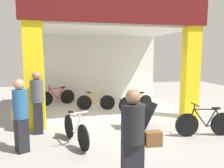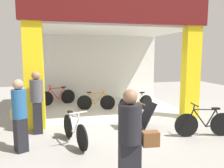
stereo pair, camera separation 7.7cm
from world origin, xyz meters
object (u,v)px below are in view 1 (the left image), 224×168
at_px(bicycle_inside_2, 57,97).
at_px(bicycle_parked_0, 205,123).
at_px(bicycle_parked_1, 75,130).
at_px(bicycle_inside_0, 96,102).
at_px(sandwich_board_sign, 141,115).
at_px(bicycle_inside_1, 136,103).
at_px(pedestrian_1, 37,101).
at_px(pedestrian_3, 134,139).
at_px(pedestrian_2, 20,115).

bearing_deg(bicycle_inside_2, bicycle_parked_0, -51.42).
bearing_deg(bicycle_parked_1, bicycle_inside_0, 72.02).
bearing_deg(bicycle_inside_0, sandwich_board_sign, -68.82).
bearing_deg(sandwich_board_sign, bicycle_inside_0, 111.18).
bearing_deg(bicycle_parked_1, bicycle_inside_1, 46.90).
relative_size(pedestrian_1, pedestrian_3, 1.04).
height_order(bicycle_inside_2, bicycle_parked_1, bicycle_inside_2).
bearing_deg(sandwich_board_sign, bicycle_parked_1, -158.76).
distance_m(bicycle_parked_0, sandwich_board_sign, 1.79).
bearing_deg(bicycle_inside_1, bicycle_parked_1, -133.10).
bearing_deg(pedestrian_3, bicycle_parked_0, 35.14).
distance_m(bicycle_inside_0, pedestrian_2, 4.16).
relative_size(bicycle_parked_0, pedestrian_3, 0.97).
relative_size(bicycle_parked_1, sandwich_board_sign, 1.76).
bearing_deg(pedestrian_1, bicycle_inside_1, 25.94).
height_order(bicycle_inside_1, pedestrian_1, pedestrian_1).
distance_m(bicycle_parked_1, pedestrian_1, 1.52).
bearing_deg(pedestrian_3, sandwich_board_sign, 66.76).
relative_size(bicycle_parked_0, sandwich_board_sign, 1.86).
distance_m(bicycle_inside_0, sandwich_board_sign, 2.68).
distance_m(bicycle_inside_1, pedestrian_1, 3.97).
bearing_deg(bicycle_inside_1, bicycle_inside_0, 160.47).
height_order(bicycle_parked_1, pedestrian_3, pedestrian_3).
bearing_deg(pedestrian_2, pedestrian_1, 76.85).
height_order(bicycle_parked_0, bicycle_parked_1, bicycle_parked_0).
relative_size(bicycle_inside_2, pedestrian_3, 0.94).
bearing_deg(pedestrian_1, bicycle_parked_1, -47.27).
xyz_separation_m(bicycle_parked_0, pedestrian_2, (-4.69, 0.15, 0.50)).
distance_m(bicycle_parked_1, sandwich_board_sign, 2.18).
distance_m(pedestrian_1, pedestrian_3, 3.65).
bearing_deg(sandwich_board_sign, bicycle_parked_0, -37.12).
relative_size(pedestrian_1, pedestrian_2, 1.05).
height_order(bicycle_inside_1, pedestrian_3, pedestrian_3).
xyz_separation_m(bicycle_parked_0, pedestrian_1, (-4.41, 1.32, 0.55)).
relative_size(pedestrian_2, pedestrian_3, 0.99).
bearing_deg(pedestrian_2, pedestrian_3, -45.96).
distance_m(bicycle_inside_1, pedestrian_3, 5.30).
relative_size(bicycle_inside_1, bicycle_parked_1, 0.97).
relative_size(sandwich_board_sign, pedestrian_3, 0.52).
height_order(sandwich_board_sign, pedestrian_1, pedestrian_1).
height_order(bicycle_inside_2, pedestrian_3, pedestrian_3).
height_order(bicycle_parked_1, pedestrian_1, pedestrian_1).
bearing_deg(bicycle_inside_1, sandwich_board_sign, -105.42).
bearing_deg(pedestrian_2, bicycle_inside_1, 37.26).
height_order(bicycle_inside_0, bicycle_inside_2, bicycle_inside_2).
bearing_deg(bicycle_parked_1, pedestrian_3, -71.06).
distance_m(pedestrian_1, pedestrian_2, 1.21).
height_order(bicycle_inside_2, sandwich_board_sign, bicycle_inside_2).
relative_size(bicycle_inside_1, pedestrian_1, 0.86).
height_order(sandwich_board_sign, pedestrian_3, pedestrian_3).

